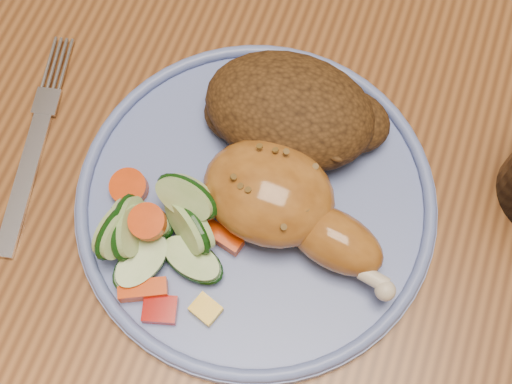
% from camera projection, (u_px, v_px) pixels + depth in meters
% --- Properties ---
extents(ground, '(4.00, 4.00, 0.00)m').
position_uv_depth(ground, '(306.00, 340.00, 1.28)').
color(ground, '#57321D').
rests_on(ground, ground).
extents(dining_table, '(0.90, 1.40, 0.75)m').
position_uv_depth(dining_table, '(353.00, 204.00, 0.66)').
color(dining_table, brown).
rests_on(dining_table, ground).
extents(plate, '(0.29, 0.29, 0.01)m').
position_uv_depth(plate, '(256.00, 202.00, 0.57)').
color(plate, '#6073B7').
rests_on(plate, dining_table).
extents(plate_rim, '(0.28, 0.28, 0.01)m').
position_uv_depth(plate_rim, '(256.00, 197.00, 0.56)').
color(plate_rim, '#6073B7').
rests_on(plate_rim, plate).
extents(chicken_leg, '(0.17, 0.10, 0.05)m').
position_uv_depth(chicken_leg, '(285.00, 204.00, 0.53)').
color(chicken_leg, '#AB6623').
rests_on(chicken_leg, plate).
extents(rice_pilaf, '(0.15, 0.10, 0.06)m').
position_uv_depth(rice_pilaf, '(294.00, 112.00, 0.56)').
color(rice_pilaf, '#462A11').
rests_on(rice_pilaf, plate).
extents(vegetable_pile, '(0.12, 0.12, 0.06)m').
position_uv_depth(vegetable_pile, '(157.00, 233.00, 0.53)').
color(vegetable_pile, '#A50A05').
rests_on(vegetable_pile, plate).
extents(fork, '(0.05, 0.18, 0.00)m').
position_uv_depth(fork, '(34.00, 149.00, 0.59)').
color(fork, silver).
rests_on(fork, dining_table).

